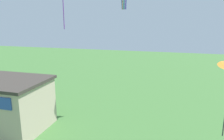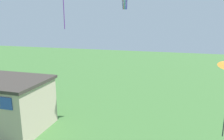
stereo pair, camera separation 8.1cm
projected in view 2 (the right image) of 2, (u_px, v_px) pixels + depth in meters
seaside_building at (1, 103)px, 18.54m from camera, size 8.15×5.07×4.30m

